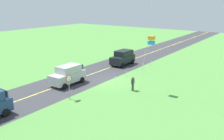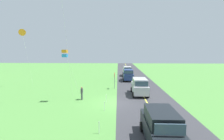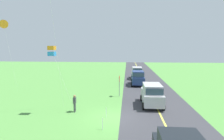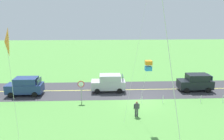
% 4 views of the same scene
% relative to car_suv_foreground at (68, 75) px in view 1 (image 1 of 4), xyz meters
% --- Properties ---
extents(ground_plane, '(120.00, 120.00, 0.10)m').
position_rel_car_suv_foreground_xyz_m(ground_plane, '(-3.64, 3.58, -1.20)').
color(ground_plane, '#549342').
extents(asphalt_road, '(120.00, 7.00, 0.00)m').
position_rel_car_suv_foreground_xyz_m(asphalt_road, '(-3.64, -0.42, -1.15)').
color(asphalt_road, '#38383D').
rests_on(asphalt_road, ground).
extents(road_centre_stripe, '(120.00, 0.16, 0.00)m').
position_rel_car_suv_foreground_xyz_m(road_centre_stripe, '(-3.64, -0.42, -1.15)').
color(road_centre_stripe, '#E5E04C').
rests_on(road_centre_stripe, asphalt_road).
extents(car_suv_foreground, '(4.40, 2.12, 2.24)m').
position_rel_car_suv_foreground_xyz_m(car_suv_foreground, '(0.00, 0.00, 0.00)').
color(car_suv_foreground, '#B7B7BC').
rests_on(car_suv_foreground, ground).
extents(car_parked_west_near, '(4.40, 2.12, 2.24)m').
position_rel_car_suv_foreground_xyz_m(car_parked_west_near, '(-11.48, 0.22, 0.00)').
color(car_parked_west_near, black).
rests_on(car_parked_west_near, ground).
extents(stop_sign, '(0.76, 0.08, 2.56)m').
position_rel_car_suv_foreground_xyz_m(stop_sign, '(3.25, 3.48, 0.65)').
color(stop_sign, gray).
rests_on(stop_sign, ground).
extents(person_adult_near, '(0.58, 0.22, 1.60)m').
position_rel_car_suv_foreground_xyz_m(person_adult_near, '(-2.55, 7.33, -0.29)').
color(person_adult_near, '#3F3F47').
rests_on(person_adult_near, ground).
extents(kite_red_low, '(0.91, 2.00, 6.05)m').
position_rel_car_suv_foreground_xyz_m(kite_red_low, '(-3.17, 9.03, 4.46)').
color(kite_red_low, silver).
rests_on(kite_red_low, ground).
extents(fence_post_0, '(0.05, 0.05, 0.90)m').
position_rel_car_suv_foreground_xyz_m(fence_post_0, '(-13.01, 4.28, -0.70)').
color(fence_post_0, silver).
rests_on(fence_post_0, ground).
extents(fence_post_1, '(0.05, 0.05, 0.90)m').
position_rel_car_suv_foreground_xyz_m(fence_post_1, '(-10.45, 4.28, -0.70)').
color(fence_post_1, silver).
rests_on(fence_post_1, ground).
extents(fence_post_2, '(0.05, 0.05, 0.90)m').
position_rel_car_suv_foreground_xyz_m(fence_post_2, '(-6.04, 4.28, -0.70)').
color(fence_post_2, silver).
rests_on(fence_post_2, ground).
extents(fence_post_3, '(0.05, 0.05, 0.90)m').
position_rel_car_suv_foreground_xyz_m(fence_post_3, '(-3.63, 4.28, -0.70)').
color(fence_post_3, silver).
rests_on(fence_post_3, ground).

